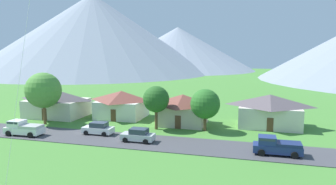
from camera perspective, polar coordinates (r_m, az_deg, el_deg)
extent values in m
cube|color=#424247|center=(39.27, 2.43, -9.41)|extent=(160.00, 6.64, 0.08)
cone|color=gray|center=(184.99, 1.76, 7.91)|extent=(88.26, 88.26, 24.66)
cone|color=gray|center=(169.56, -13.34, 10.29)|extent=(119.94, 119.94, 39.84)
cone|color=#8E939E|center=(197.73, -6.81, 7.64)|extent=(98.03, 98.03, 23.25)
cube|color=silver|center=(55.19, -8.35, -2.94)|extent=(7.74, 6.73, 2.98)
pyramid|color=brown|center=(54.81, -8.40, -0.56)|extent=(8.36, 7.27, 1.64)
cube|color=brown|center=(52.27, -9.85, -4.11)|extent=(0.90, 0.06, 2.00)
cube|color=beige|center=(50.55, 17.83, -4.09)|extent=(8.94, 6.45, 3.18)
pyramid|color=#564C51|center=(50.12, 17.94, -1.34)|extent=(9.65, 6.96, 1.75)
cube|color=brown|center=(47.50, 17.93, -5.57)|extent=(0.90, 0.06, 2.00)
cube|color=beige|center=(49.72, 2.67, -4.00)|extent=(7.06, 6.29, 3.05)
pyramid|color=brown|center=(49.29, 2.69, -1.31)|extent=(7.63, 6.80, 1.68)
cube|color=brown|center=(46.82, 1.79, -5.38)|extent=(0.90, 0.06, 2.00)
cube|color=beige|center=(58.80, -19.40, -2.63)|extent=(9.67, 6.98, 3.00)
pyramid|color=#474247|center=(58.44, -19.50, -0.38)|extent=(10.45, 7.54, 1.65)
cube|color=brown|center=(56.11, -21.43, -3.73)|extent=(0.90, 0.06, 2.00)
cylinder|color=brown|center=(46.56, -2.14, -4.81)|extent=(0.44, 0.44, 3.03)
sphere|color=#23561E|center=(46.01, -2.16, -1.21)|extent=(3.86, 3.86, 3.86)
cylinder|color=brown|center=(53.29, -21.37, -3.59)|extent=(0.44, 0.44, 3.30)
sphere|color=#4C8938|center=(52.73, -21.57, 0.38)|extent=(5.54, 5.54, 5.54)
cylinder|color=brown|center=(45.98, 6.68, -5.46)|extent=(0.44, 0.44, 2.33)
sphere|color=#286623|center=(45.44, 6.73, -2.06)|extent=(4.28, 4.28, 4.28)
cube|color=white|center=(44.78, -12.50, -6.59)|extent=(4.22, 1.84, 0.80)
cube|color=#2D3847|center=(44.54, -12.36, -5.69)|extent=(2.21, 1.60, 0.68)
cylinder|color=black|center=(44.71, -14.58, -7.05)|extent=(0.64, 0.25, 0.64)
cylinder|color=black|center=(46.26, -13.45, -6.52)|extent=(0.64, 0.25, 0.64)
cylinder|color=black|center=(43.46, -11.46, -7.38)|extent=(0.64, 0.25, 0.64)
cylinder|color=black|center=(45.06, -10.41, -6.82)|extent=(0.64, 0.25, 0.64)
cube|color=#B7BCC1|center=(40.56, -5.46, -7.94)|extent=(4.20, 1.80, 0.80)
cube|color=#2D3847|center=(40.32, -5.27, -6.95)|extent=(2.20, 1.58, 0.68)
cylinder|color=black|center=(40.31, -7.74, -8.49)|extent=(0.64, 0.24, 0.64)
cylinder|color=black|center=(41.94, -6.74, -7.83)|extent=(0.64, 0.24, 0.64)
cylinder|color=black|center=(39.35, -4.09, -8.84)|extent=(0.64, 0.24, 0.64)
cylinder|color=black|center=(41.02, -3.21, -8.15)|extent=(0.64, 0.24, 0.64)
cube|color=white|center=(47.46, -24.51, -6.21)|extent=(5.27, 2.18, 0.84)
cube|color=white|center=(47.95, -25.61, -5.07)|extent=(1.96, 1.90, 0.90)
cube|color=#2D3847|center=(47.90, -25.62, -4.75)|extent=(1.68, 1.93, 0.28)
cube|color=#B7B7B7|center=(46.64, -23.43, -5.63)|extent=(2.77, 2.05, 0.36)
cylinder|color=black|center=(47.83, -26.86, -6.61)|extent=(0.77, 0.31, 0.76)
cylinder|color=black|center=(49.34, -25.32, -6.09)|extent=(0.77, 0.31, 0.76)
cylinder|color=black|center=(45.73, -23.59, -7.05)|extent=(0.77, 0.31, 0.76)
cylinder|color=black|center=(47.31, -22.09, -6.49)|extent=(0.77, 0.31, 0.76)
cube|color=navy|center=(37.50, 19.11, -9.53)|extent=(5.22, 2.06, 0.84)
cube|color=navy|center=(37.19, 17.46, -8.21)|extent=(1.92, 1.86, 0.90)
cube|color=#2D3847|center=(37.11, 17.48, -7.81)|extent=(1.64, 1.90, 0.28)
cube|color=navy|center=(37.44, 20.93, -8.69)|extent=(2.72, 1.99, 0.36)
cylinder|color=black|center=(36.52, 16.50, -10.37)|extent=(0.76, 0.29, 0.76)
cylinder|color=black|center=(38.46, 16.43, -9.45)|extent=(0.76, 0.29, 0.76)
cylinder|color=black|center=(36.79, 21.89, -10.48)|extent=(0.76, 0.29, 0.76)
cylinder|color=black|center=(38.72, 21.53, -9.56)|extent=(0.76, 0.29, 0.76)
cylinder|color=silver|center=(21.88, -25.22, 2.31)|extent=(1.15, 5.84, 16.52)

